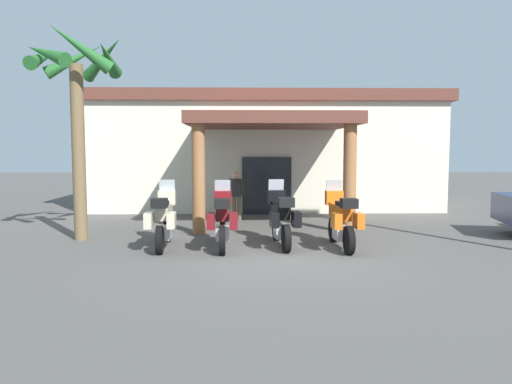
{
  "coord_description": "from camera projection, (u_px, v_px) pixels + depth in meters",
  "views": [
    {
      "loc": [
        -0.85,
        -10.7,
        2.4
      ],
      "look_at": [
        -0.5,
        3.03,
        1.2
      ],
      "focal_mm": 34.68,
      "sensor_mm": 36.0,
      "label": 1
    }
  ],
  "objects": [
    {
      "name": "pedestrian",
      "position": [
        237.0,
        192.0,
        16.48
      ],
      "size": [
        0.52,
        0.32,
        1.65
      ],
      "rotation": [
        0.0,
        0.0,
        4.55
      ],
      "color": "brown",
      "rests_on": "ground_plane"
    },
    {
      "name": "motorcycle_cream",
      "position": [
        163.0,
        219.0,
        11.97
      ],
      "size": [
        0.72,
        2.21,
        1.61
      ],
      "rotation": [
        0.0,
        0.0,
        1.61
      ],
      "color": "black",
      "rests_on": "ground_plane"
    },
    {
      "name": "ground_plane",
      "position": [
        282.0,
        258.0,
        10.88
      ],
      "size": [
        80.0,
        80.0,
        0.0
      ],
      "primitive_type": "plane",
      "color": "#514F4C"
    },
    {
      "name": "motorcycle_orange",
      "position": [
        341.0,
        220.0,
        11.92
      ],
      "size": [
        0.72,
        2.21,
        1.61
      ],
      "rotation": [
        0.0,
        0.0,
        1.62
      ],
      "color": "black",
      "rests_on": "ground_plane"
    },
    {
      "name": "motel_building",
      "position": [
        263.0,
        150.0,
        21.29
      ],
      "size": [
        14.03,
        11.52,
        4.59
      ],
      "rotation": [
        0.0,
        0.0,
        0.0
      ],
      "color": "silver",
      "rests_on": "ground_plane"
    },
    {
      "name": "palm_tree_roadside",
      "position": [
        77.0,
        85.0,
        12.76
      ],
      "size": [
        2.54,
        2.61,
        5.47
      ],
      "color": "brown",
      "rests_on": "ground_plane"
    },
    {
      "name": "motorcycle_black",
      "position": [
        281.0,
        218.0,
        12.15
      ],
      "size": [
        0.73,
        2.21,
        1.61
      ],
      "rotation": [
        0.0,
        0.0,
        1.65
      ],
      "color": "black",
      "rests_on": "ground_plane"
    },
    {
      "name": "motorcycle_maroon",
      "position": [
        222.0,
        220.0,
        11.89
      ],
      "size": [
        0.71,
        2.21,
        1.61
      ],
      "rotation": [
        0.0,
        0.0,
        1.6
      ],
      "color": "black",
      "rests_on": "ground_plane"
    }
  ]
}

